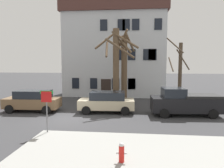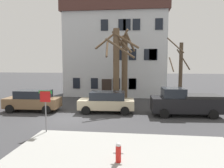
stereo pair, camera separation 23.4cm
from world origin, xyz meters
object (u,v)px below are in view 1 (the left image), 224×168
at_px(tree_bare_near, 116,64).
at_px(car_beige_wagon, 107,102).
at_px(pickup_truck_black, 185,102).
at_px(tree_bare_far, 180,72).
at_px(street_sign_pole, 47,104).
at_px(fire_hydrant, 122,152).
at_px(bicycle_leaning, 45,99).
at_px(car_brown_wagon, 33,100).
at_px(tree_bare_mid, 124,67).
at_px(building_main, 115,48).

relative_size(tree_bare_near, car_beige_wagon, 1.57).
relative_size(car_beige_wagon, pickup_truck_black, 0.86).
xyz_separation_m(tree_bare_far, street_sign_pole, (-8.84, -9.11, -1.33)).
distance_m(fire_hydrant, bicycle_leaning, 14.94).
relative_size(car_beige_wagon, street_sign_pole, 1.82).
bearing_deg(fire_hydrant, pickup_truck_black, 64.48).
xyz_separation_m(car_brown_wagon, street_sign_pole, (3.46, -5.46, 0.84)).
relative_size(tree_bare_mid, tree_bare_far, 1.09).
xyz_separation_m(tree_bare_far, bicycle_leaning, (-12.73, -0.04, -2.71)).
relative_size(building_main, car_beige_wagon, 2.71).
distance_m(pickup_truck_black, bicycle_leaning, 13.04).
bearing_deg(pickup_truck_black, tree_bare_far, 86.64).
bearing_deg(bicycle_leaning, building_main, 48.83).
distance_m(car_brown_wagon, car_beige_wagon, 6.09).
relative_size(tree_bare_far, fire_hydrant, 7.84).
height_order(tree_bare_far, street_sign_pole, tree_bare_far).
bearing_deg(tree_bare_mid, street_sign_pole, -112.88).
bearing_deg(tree_bare_far, tree_bare_near, -170.96).
bearing_deg(tree_bare_far, tree_bare_mid, -179.19).
distance_m(building_main, fire_hydrant, 20.28).
bearing_deg(building_main, bicycle_leaning, -131.17).
bearing_deg(fire_hydrant, car_beige_wagon, 101.25).
relative_size(tree_bare_near, bicycle_leaning, 4.03).
height_order(car_brown_wagon, bicycle_leaning, car_brown_wagon).
bearing_deg(car_brown_wagon, fire_hydrant, -48.13).
distance_m(car_brown_wagon, fire_hydrant, 11.82).
bearing_deg(car_brown_wagon, tree_bare_mid, 26.18).
xyz_separation_m(tree_bare_near, car_brown_wagon, (-6.55, -2.73, -2.91)).
height_order(tree_bare_near, street_sign_pole, tree_bare_near).
xyz_separation_m(fire_hydrant, street_sign_pole, (-4.43, 3.34, 1.22)).
relative_size(pickup_truck_black, bicycle_leaning, 2.98).
distance_m(tree_bare_near, tree_bare_mid, 1.13).
relative_size(tree_bare_near, fire_hydrant, 8.91).
height_order(tree_bare_far, car_brown_wagon, tree_bare_far).
bearing_deg(street_sign_pole, tree_bare_far, 45.86).
bearing_deg(car_beige_wagon, tree_bare_mid, 70.01).
bearing_deg(bicycle_leaning, car_brown_wagon, -83.12).
relative_size(car_brown_wagon, fire_hydrant, 5.64).
distance_m(tree_bare_mid, street_sign_pole, 9.98).
xyz_separation_m(building_main, tree_bare_far, (6.52, -7.06, -2.61)).
distance_m(tree_bare_near, car_brown_wagon, 7.67).
distance_m(car_brown_wagon, street_sign_pole, 6.52).
xyz_separation_m(pickup_truck_black, street_sign_pole, (-8.62, -5.45, 0.73)).
distance_m(tree_bare_far, street_sign_pole, 12.76).
xyz_separation_m(building_main, pickup_truck_black, (6.31, -10.72, -4.67)).
distance_m(tree_bare_far, bicycle_leaning, 13.01).
height_order(tree_bare_near, car_brown_wagon, tree_bare_near).
relative_size(car_brown_wagon, car_beige_wagon, 0.99).
xyz_separation_m(tree_bare_near, fire_hydrant, (1.33, -11.53, -3.28)).
xyz_separation_m(tree_bare_far, pickup_truck_black, (-0.21, -3.66, -2.06)).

